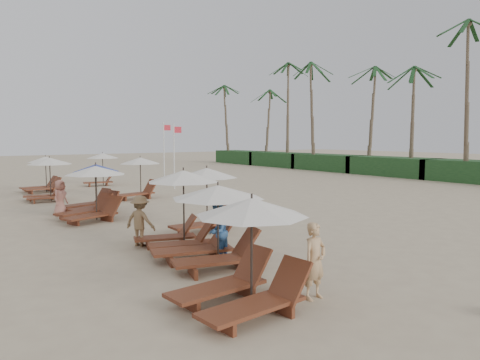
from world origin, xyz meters
TOP-DOWN VIEW (x-y plane):
  - ground at (0.00, 0.00)m, footprint 160.00×160.00m
  - shrub_hedge at (22.00, 14.50)m, footprint 3.20×53.00m
  - palm_row at (21.91, 15.40)m, footprint 7.00×52.00m
  - lounger_station_0 at (-6.27, -2.40)m, footprint 2.71×2.21m
  - lounger_station_1 at (-5.19, 0.52)m, footprint 2.89×2.57m
  - lounger_station_2 at (-5.05, 2.57)m, footprint 2.53×2.28m
  - lounger_station_3 at (-5.86, 8.60)m, footprint 2.83×2.60m
  - lounger_station_4 at (-5.20, 10.67)m, footprint 2.61×2.40m
  - lounger_station_5 at (-6.06, 15.40)m, footprint 2.49×2.26m
  - lounger_station_6 at (-5.48, 19.59)m, footprint 2.53×2.06m
  - inland_station_0 at (-3.15, 4.25)m, footprint 2.82×2.24m
  - inland_station_1 at (-1.84, 13.52)m, footprint 2.91×2.24m
  - inland_station_2 at (-1.34, 21.25)m, footprint 2.68×2.24m
  - beachgoer_near at (-4.69, -2.82)m, footprint 0.61×0.42m
  - beachgoer_mid_a at (-4.75, 0.80)m, footprint 0.95×0.91m
  - beachgoer_mid_b at (-5.85, 3.49)m, footprint 1.03×1.16m
  - beachgoer_far_b at (-6.57, 10.36)m, footprint 0.88×0.86m
  - flag_pole_near at (1.97, 16.59)m, footprint 0.60×0.08m
  - flag_pole_far at (3.02, 20.29)m, footprint 0.60×0.08m

SIDE VIEW (x-z plane):
  - ground at x=0.00m, z-range 0.00..0.00m
  - beachgoer_far_b at x=-6.57m, z-range 0.00..1.53m
  - beachgoer_mid_a at x=-4.75m, z-range 0.00..1.54m
  - beachgoer_mid_b at x=-5.85m, z-range 0.00..1.55m
  - beachgoer_near at x=-4.69m, z-range 0.00..1.59m
  - shrub_hedge at x=22.00m, z-range 0.00..1.60m
  - lounger_station_4 at x=-5.20m, z-range -0.08..2.05m
  - lounger_station_0 at x=-6.27m, z-range -0.08..2.07m
  - lounger_station_6 at x=-5.48m, z-range -0.07..2.08m
  - lounger_station_1 at x=-5.19m, z-range -0.01..2.06m
  - lounger_station_3 at x=-5.86m, z-range -0.01..2.16m
  - lounger_station_2 at x=-5.05m, z-range 0.01..2.34m
  - lounger_station_5 at x=-6.06m, z-range 0.09..2.35m
  - inland_station_1 at x=-1.84m, z-range 0.15..2.38m
  - inland_station_0 at x=-3.15m, z-range 0.17..2.40m
  - inland_station_2 at x=-1.34m, z-range 0.28..2.51m
  - flag_pole_near at x=1.97m, z-range 0.24..4.44m
  - flag_pole_far at x=3.02m, z-range 0.24..4.66m
  - palm_row at x=21.91m, z-range 3.76..16.06m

